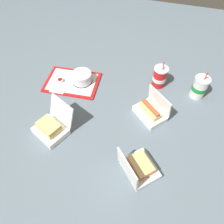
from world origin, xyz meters
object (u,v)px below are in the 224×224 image
at_px(food_tray, 72,82).
at_px(ketchup_cup, 60,81).
at_px(clamshell_sandwich_left, 51,127).
at_px(clamshell_sandwich_corner, 139,168).
at_px(plastic_fork, 63,73).
at_px(clamshell_hotdog_front, 151,111).
at_px(cake_container, 82,78).
at_px(soda_cup_corner, 160,77).
at_px(soda_cup_back, 199,87).

bearing_deg(food_tray, ketchup_cup, -161.46).
xyz_separation_m(clamshell_sandwich_left, clamshell_sandwich_corner, (0.54, -0.10, 0.00)).
bearing_deg(plastic_fork, food_tray, -46.17).
height_order(ketchup_cup, clamshell_hotdog_front, clamshell_hotdog_front).
relative_size(cake_container, soda_cup_corner, 0.66).
xyz_separation_m(food_tray, ketchup_cup, (-0.08, -0.03, 0.02)).
height_order(clamshell_sandwich_left, clamshell_sandwich_corner, clamshell_sandwich_corner).
bearing_deg(ketchup_cup, cake_container, 18.20).
height_order(cake_container, soda_cup_back, soda_cup_back).
xyz_separation_m(clamshell_sandwich_corner, soda_cup_corner, (0.01, 0.67, 0.03)).
xyz_separation_m(cake_container, plastic_fork, (-0.16, 0.04, -0.03)).
height_order(plastic_fork, clamshell_sandwich_corner, clamshell_sandwich_corner).
height_order(clamshell_hotdog_front, soda_cup_back, soda_cup_back).
bearing_deg(clamshell_sandwich_left, soda_cup_back, 33.15).
bearing_deg(cake_container, soda_cup_back, 6.84).
bearing_deg(food_tray, plastic_fork, 146.81).
height_order(food_tray, plastic_fork, plastic_fork).
bearing_deg(ketchup_cup, clamshell_sandwich_left, -72.97).
bearing_deg(food_tray, clamshell_sandwich_corner, -41.65).
bearing_deg(clamshell_hotdog_front, soda_cup_back, 42.75).
bearing_deg(soda_cup_back, clamshell_sandwich_corner, -113.07).
bearing_deg(plastic_fork, ketchup_cup, -91.56).
bearing_deg(soda_cup_back, food_tray, -172.24).
bearing_deg(food_tray, clamshell_sandwich_left, -84.18).
xyz_separation_m(cake_container, soda_cup_back, (0.78, 0.09, 0.03)).
bearing_deg(clamshell_sandwich_left, soda_cup_corner, 45.73).
bearing_deg(clamshell_hotdog_front, plastic_fork, 163.81).
height_order(clamshell_sandwich_corner, clamshell_hotdog_front, clamshell_sandwich_corner).
bearing_deg(soda_cup_corner, soda_cup_back, -6.90).
bearing_deg(cake_container, clamshell_sandwich_left, -93.55).
bearing_deg(plastic_fork, soda_cup_corner, -5.77).
xyz_separation_m(food_tray, cake_container, (0.07, 0.02, 0.04)).
bearing_deg(soda_cup_corner, ketchup_cup, -165.37).
bearing_deg(food_tray, cake_container, 17.82).
distance_m(plastic_fork, clamshell_sandwich_corner, 0.89).
distance_m(food_tray, soda_cup_corner, 0.61).
distance_m(clamshell_hotdog_front, soda_cup_back, 0.37).
relative_size(cake_container, clamshell_sandwich_left, 0.53).
distance_m(cake_container, plastic_fork, 0.17).
distance_m(clamshell_sandwich_left, soda_cup_corner, 0.78).
distance_m(ketchup_cup, clamshell_sandwich_corner, 0.82).
relative_size(ketchup_cup, soda_cup_back, 0.18).
bearing_deg(soda_cup_corner, food_tray, -165.89).
relative_size(plastic_fork, soda_cup_corner, 0.52).
bearing_deg(cake_container, food_tray, -162.18).
bearing_deg(soda_cup_back, clamshell_sandwich_left, -146.85).
bearing_deg(clamshell_hotdog_front, clamshell_sandwich_left, -152.68).
bearing_deg(clamshell_hotdog_front, ketchup_cup, 170.61).
relative_size(ketchup_cup, soda_cup_corner, 0.19).
bearing_deg(soda_cup_corner, cake_container, -166.39).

